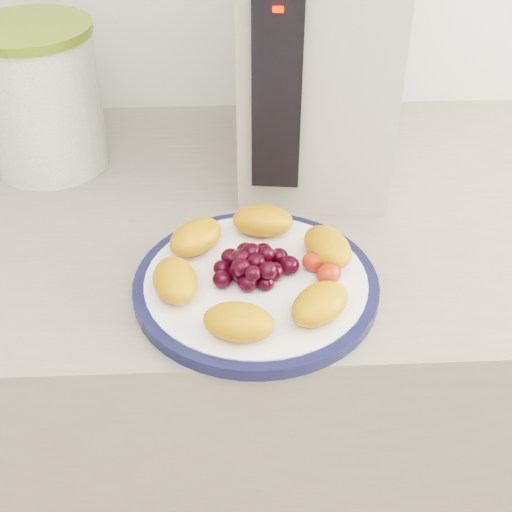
{
  "coord_description": "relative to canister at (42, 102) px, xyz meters",
  "views": [
    {
      "loc": [
        -0.0,
        0.4,
        1.43
      ],
      "look_at": [
        0.03,
        1.02,
        0.95
      ],
      "focal_mm": 50.0,
      "sensor_mm": 36.0,
      "label": 1
    }
  ],
  "objects": [
    {
      "name": "fruit_plate",
      "position": [
        0.28,
        -0.3,
        -0.06
      ],
      "size": [
        0.24,
        0.24,
        0.04
      ],
      "color": "#CF631F",
      "rests_on": "plate_face"
    },
    {
      "name": "plate_rim",
      "position": [
        0.28,
        -0.3,
        -0.09
      ],
      "size": [
        0.28,
        0.28,
        0.01
      ],
      "primitive_type": "cylinder",
      "color": "#14193E",
      "rests_on": "counter"
    },
    {
      "name": "canister_lid",
      "position": [
        0.0,
        0.0,
        0.1
      ],
      "size": [
        0.22,
        0.22,
        0.01
      ],
      "primitive_type": "cylinder",
      "rotation": [
        0.0,
        0.0,
        -0.41
      ],
      "color": "olive",
      "rests_on": "canister"
    },
    {
      "name": "cabinet_face",
      "position": [
        0.25,
        -0.12,
        -0.58
      ],
      "size": [
        3.48,
        0.58,
        0.84
      ],
      "primitive_type": "cube",
      "color": "#956A4F",
      "rests_on": "floor"
    },
    {
      "name": "appliance_body",
      "position": [
        0.38,
        -0.02,
        0.07
      ],
      "size": [
        0.23,
        0.29,
        0.34
      ],
      "primitive_type": "cube",
      "rotation": [
        0.0,
        0.0,
        -0.12
      ],
      "color": "#B0AD99",
      "rests_on": "counter"
    },
    {
      "name": "canister",
      "position": [
        0.0,
        0.0,
        0.0
      ],
      "size": [
        0.21,
        0.21,
        0.19
      ],
      "primitive_type": "cylinder",
      "rotation": [
        0.0,
        0.0,
        -0.41
      ],
      "color": "#4D601E",
      "rests_on": "counter"
    },
    {
      "name": "plate_face",
      "position": [
        0.28,
        -0.3,
        -0.09
      ],
      "size": [
        0.25,
        0.25,
        0.02
      ],
      "primitive_type": "cylinder",
      "color": "white",
      "rests_on": "counter"
    },
    {
      "name": "counter",
      "position": [
        0.25,
        -0.12,
        -0.55
      ],
      "size": [
        3.5,
        0.6,
        0.9
      ],
      "primitive_type": "cube",
      "color": "gray",
      "rests_on": "floor"
    },
    {
      "name": "appliance_panel",
      "position": [
        0.31,
        -0.15,
        0.08
      ],
      "size": [
        0.06,
        0.03,
        0.25
      ],
      "primitive_type": "cube",
      "rotation": [
        0.0,
        0.0,
        -0.12
      ],
      "color": "black",
      "rests_on": "appliance_body"
    },
    {
      "name": "appliance_led",
      "position": [
        0.31,
        -0.16,
        0.18
      ],
      "size": [
        0.01,
        0.01,
        0.01
      ],
      "primitive_type": "cube",
      "rotation": [
        0.0,
        0.0,
        -0.12
      ],
      "color": "#FF0C05",
      "rests_on": "appliance_panel"
    }
  ]
}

